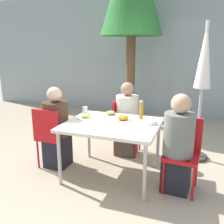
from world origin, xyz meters
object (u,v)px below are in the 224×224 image
object	(u,v)px
chair_left	(50,133)
chair_right	(183,148)
chair_far	(123,122)
person_left	(56,130)
person_right	(178,146)
drinking_cup	(85,110)
salad_bowl	(150,122)
closed_umbrella	(204,68)
bottle	(141,110)
person_far	(127,121)

from	to	relation	value
chair_left	chair_right	size ratio (longest dim) A/B	1.00
chair_far	person_left	bearing A→B (deg)	-45.11
person_right	chair_far	distance (m)	1.28
drinking_cup	salad_bowl	world-z (taller)	drinking_cup
person_left	person_right	bearing A→B (deg)	-1.65
closed_umbrella	bottle	xyz separation A→B (m)	(-0.75, -0.65, -0.54)
chair_left	salad_bowl	distance (m)	1.41
chair_left	drinking_cup	world-z (taller)	chair_left
person_right	person_far	xyz separation A→B (m)	(-0.87, 0.81, -0.01)
person_left	salad_bowl	size ratio (longest dim) A/B	6.66
chair_right	chair_far	size ratio (longest dim) A/B	1.00
person_right	closed_umbrella	bearing A→B (deg)	-97.39
chair_right	person_right	bearing A→B (deg)	57.96
person_right	closed_umbrella	distance (m)	1.34
person_left	closed_umbrella	world-z (taller)	closed_umbrella
chair_left	salad_bowl	size ratio (longest dim) A/B	5.02
chair_right	drinking_cup	world-z (taller)	chair_right
chair_right	chair_far	world-z (taller)	same
chair_right	salad_bowl	world-z (taller)	chair_right
closed_umbrella	chair_left	bearing A→B (deg)	-152.33
person_far	bottle	distance (m)	0.62
chair_left	person_left	world-z (taller)	person_left
person_far	closed_umbrella	bearing A→B (deg)	100.08
person_far	bottle	size ratio (longest dim) A/B	4.62
chair_left	salad_bowl	world-z (taller)	chair_left
chair_right	bottle	bearing A→B (deg)	-22.76
chair_right	drinking_cup	xyz separation A→B (m)	(-1.44, 0.30, 0.28)
person_far	salad_bowl	world-z (taller)	person_far
chair_right	chair_far	bearing A→B (deg)	-33.79
chair_right	person_left	bearing A→B (deg)	4.20
chair_right	person_far	xyz separation A→B (m)	(-0.92, 0.74, 0.03)
closed_umbrella	salad_bowl	distance (m)	1.20
drinking_cup	person_far	bearing A→B (deg)	39.83
drinking_cup	salad_bowl	distance (m)	1.02
person_left	chair_right	distance (m)	1.76
person_right	person_far	bearing A→B (deg)	-38.91
chair_far	salad_bowl	size ratio (longest dim) A/B	5.02
person_far	closed_umbrella	world-z (taller)	closed_umbrella
person_left	drinking_cup	xyz separation A→B (m)	(0.32, 0.30, 0.25)
chair_right	chair_far	xyz separation A→B (m)	(-1.00, 0.78, 0.00)
chair_left	chair_far	distance (m)	1.18
salad_bowl	bottle	bearing A→B (deg)	131.13
person_right	chair_far	xyz separation A→B (m)	(-0.95, 0.86, -0.04)
person_right	drinking_cup	size ratio (longest dim) A/B	11.22
chair_far	drinking_cup	distance (m)	0.71
person_right	drinking_cup	world-z (taller)	person_right
chair_far	person_right	bearing A→B (deg)	46.60
person_right	chair_far	world-z (taller)	person_right
drinking_cup	salad_bowl	bearing A→B (deg)	-10.12
bottle	drinking_cup	bearing A→B (deg)	-179.85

